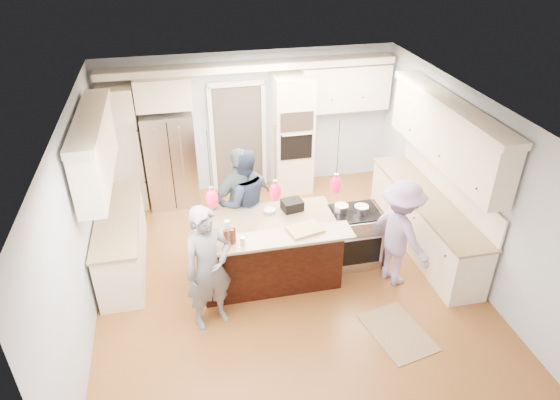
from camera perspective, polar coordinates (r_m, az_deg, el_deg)
The scene contains 23 objects.
ground_plane at distance 7.78m, azimuth 0.56°, elevation -8.60°, with size 6.00×6.00×0.00m, color #A05C2C.
room_shell at distance 6.77m, azimuth 0.64°, elevation 3.39°, with size 5.54×6.04×2.72m.
refrigerator at distance 9.41m, azimuth -12.35°, elevation 4.61°, with size 0.90×0.70×1.80m, color #B7B7BC.
oven_column at distance 9.56m, azimuth 1.42°, elevation 7.44°, with size 0.72×0.69×2.30m.
back_upper_cabinets at distance 9.24m, azimuth -7.87°, elevation 9.76°, with size 5.30×0.61×2.54m.
right_counter_run at distance 8.21m, azimuth 16.99°, elevation 1.12°, with size 0.64×3.10×2.51m.
left_cabinets at distance 7.78m, azimuth -18.63°, elevation -0.92°, with size 0.64×2.30×2.51m.
kitchen_island at distance 7.49m, azimuth -1.40°, elevation -5.64°, with size 2.10×1.46×1.12m.
island_range at distance 7.90m, azimuth 8.59°, elevation -4.13°, with size 0.82×0.71×0.92m.
pendant_lights at distance 6.29m, azimuth -0.54°, elevation 0.97°, with size 1.75×0.15×1.03m.
person_bar_end at distance 6.53m, azimuth -8.18°, elevation -7.75°, with size 0.66×0.43×1.80m, color slate.
person_far_left at distance 7.88m, azimuth -4.20°, elevation -0.21°, with size 0.86×0.67×1.77m, color #2B3854.
person_far_right at distance 7.87m, azimuth -4.34°, elevation -0.14°, with size 1.06×0.44×1.80m, color slate.
person_range_side at distance 7.41m, azimuth 13.54°, elevation -3.75°, with size 1.08×0.62×1.68m, color #9B82B0.
floor_rug at distance 7.06m, azimuth 13.29°, elevation -14.50°, with size 0.68×0.99×0.01m, color #9C7955.
water_bottle at distance 6.51m, azimuth -6.02°, elevation -3.57°, with size 0.07×0.07×0.32m, color silver.
beer_bottle_a at distance 6.52m, azimuth -5.32°, elevation -3.91°, with size 0.06×0.06×0.23m, color #471C0C.
beer_bottle_b at distance 6.43m, azimuth -6.18°, elevation -4.40°, with size 0.06×0.06×0.26m, color #471C0C.
beer_bottle_c at distance 6.48m, azimuth -5.48°, elevation -4.19°, with size 0.06×0.06×0.22m, color #471C0C.
drink_can at distance 6.48m, azimuth -4.29°, elevation -4.74°, with size 0.06×0.06×0.12m, color #B7B7BC.
cutting_board at distance 6.77m, azimuth 2.87°, elevation -3.38°, with size 0.45×0.32×0.04m, color #DCB665.
pot_large at distance 7.57m, azimuth 7.02°, elevation -0.98°, with size 0.21×0.21×0.12m, color #B7B7BC.
pot_small at distance 7.61m, azimuth 9.28°, elevation -1.04°, with size 0.22×0.22×0.11m, color #B7B7BC.
Camera 1 is at (-1.36, -5.86, 4.92)m, focal length 32.00 mm.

